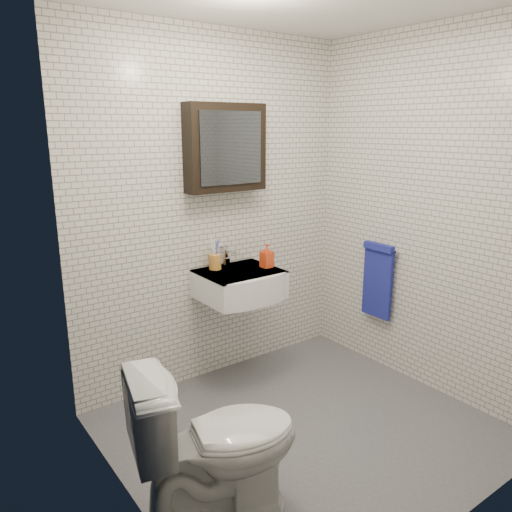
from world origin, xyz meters
name	(u,v)px	position (x,y,z in m)	size (l,w,h in m)	color
ground	(303,429)	(0.00, 0.00, 0.01)	(2.20, 2.00, 0.01)	#4D4E54
room_shell	(310,197)	(0.00, 0.00, 1.47)	(2.22, 2.02, 2.51)	silver
washbasin	(242,285)	(0.05, 0.73, 0.76)	(0.55, 0.50, 0.20)	white
faucet	(227,257)	(0.05, 0.93, 0.92)	(0.06, 0.20, 0.15)	silver
mirror_cabinet	(226,148)	(0.05, 0.93, 1.70)	(0.60, 0.15, 0.60)	black
towel_rail	(378,277)	(1.04, 0.35, 0.72)	(0.09, 0.30, 0.58)	silver
toothbrush_cup	(215,261)	(-0.07, 0.91, 0.91)	(0.11, 0.11, 0.24)	#C48031
soap_bottle	(267,256)	(0.27, 0.73, 0.94)	(0.08, 0.08, 0.17)	orange
toilet	(217,442)	(-0.80, -0.27, 0.40)	(0.45, 0.79, 0.80)	silver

